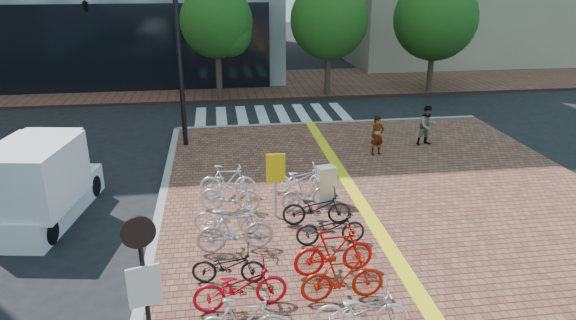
{
  "coord_description": "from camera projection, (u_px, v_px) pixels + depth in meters",
  "views": [
    {
      "loc": [
        -2.15,
        -10.32,
        6.83
      ],
      "look_at": [
        -0.1,
        4.26,
        1.3
      ],
      "focal_mm": 32.0,
      "sensor_mm": 36.0,
      "label": 1
    }
  ],
  "objects": [
    {
      "name": "kerb_north",
      "position": [
        331.0,
        123.0,
        23.74
      ],
      "size": [
        14.0,
        0.25,
        0.15
      ],
      "primitive_type": "cube",
      "color": "gray",
      "rests_on": "ground"
    },
    {
      "name": "bike_2",
      "position": [
        228.0,
        265.0,
        11.47
      ],
      "size": [
        1.72,
        0.79,
        0.87
      ],
      "primitive_type": "imported",
      "rotation": [
        0.0,
        0.0,
        1.44
      ],
      "color": "black",
      "rests_on": "sidewalk"
    },
    {
      "name": "utility_box",
      "position": [
        326.0,
        185.0,
        15.35
      ],
      "size": [
        0.6,
        0.49,
        1.17
      ],
      "primitive_type": "cube",
      "rotation": [
        0.0,
        0.0,
        0.2
      ],
      "color": "silver",
      "rests_on": "sidewalk"
    },
    {
      "name": "ground",
      "position": [
        317.0,
        273.0,
        12.25
      ],
      "size": [
        120.0,
        120.0,
        0.0
      ],
      "primitive_type": "plane",
      "color": "black",
      "rests_on": "ground"
    },
    {
      "name": "box_truck",
      "position": [
        40.0,
        181.0,
        14.5
      ],
      "size": [
        2.53,
        4.53,
        2.48
      ],
      "color": "white",
      "rests_on": "ground"
    },
    {
      "name": "bike_12",
      "position": [
        307.0,
        193.0,
        15.05
      ],
      "size": [
        1.64,
        0.76,
        0.95
      ],
      "primitive_type": "imported",
      "rotation": [
        0.0,
        0.0,
        1.78
      ],
      "color": "#B1B1B6",
      "rests_on": "sidewalk"
    },
    {
      "name": "bike_3",
      "position": [
        235.0,
        230.0,
        12.71
      ],
      "size": [
        1.96,
        0.69,
        1.16
      ],
      "primitive_type": "imported",
      "rotation": [
        0.0,
        0.0,
        1.64
      ],
      "color": "#B5B5BA",
      "rests_on": "sidewalk"
    },
    {
      "name": "bike_6",
      "position": [
        228.0,
        181.0,
        15.78
      ],
      "size": [
        1.79,
        0.69,
        1.05
      ],
      "primitive_type": "imported",
      "rotation": [
        0.0,
        0.0,
        1.45
      ],
      "color": "white",
      "rests_on": "sidewalk"
    },
    {
      "name": "bike_9",
      "position": [
        334.0,
        251.0,
        11.77
      ],
      "size": [
        1.95,
        0.72,
        1.15
      ],
      "primitive_type": "imported",
      "rotation": [
        0.0,
        0.0,
        1.67
      ],
      "color": "red",
      "rests_on": "sidewalk"
    },
    {
      "name": "bike_10",
      "position": [
        331.0,
        227.0,
        13.07
      ],
      "size": [
        1.79,
        0.63,
        0.94
      ],
      "primitive_type": "imported",
      "rotation": [
        0.0,
        0.0,
        1.57
      ],
      "color": "black",
      "rests_on": "sidewalk"
    },
    {
      "name": "bike_4",
      "position": [
        227.0,
        217.0,
        13.62
      ],
      "size": [
        1.87,
        0.9,
        0.94
      ],
      "primitive_type": "imported",
      "rotation": [
        0.0,
        0.0,
        1.41
      ],
      "color": "silver",
      "rests_on": "sidewalk"
    },
    {
      "name": "crosswalk",
      "position": [
        272.0,
        115.0,
        25.29
      ],
      "size": [
        7.5,
        4.0,
        0.01
      ],
      "color": "silver",
      "rests_on": "ground"
    },
    {
      "name": "street_trees",
      "position": [
        348.0,
        22.0,
        27.65
      ],
      "size": [
        16.2,
        4.6,
        6.35
      ],
      "color": "#38281E",
      "rests_on": "far_sidewalk"
    },
    {
      "name": "yellow_sign",
      "position": [
        276.0,
        174.0,
        14.15
      ],
      "size": [
        0.52,
        0.13,
        1.93
      ],
      "color": "#B7B7BC",
      "rests_on": "sidewalk"
    },
    {
      "name": "bike_7",
      "position": [
        361.0,
        310.0,
        9.91
      ],
      "size": [
        1.89,
        0.82,
        0.96
      ],
      "primitive_type": "imported",
      "rotation": [
        0.0,
        0.0,
        1.47
      ],
      "color": "silver",
      "rests_on": "sidewalk"
    },
    {
      "name": "bike_11",
      "position": [
        317.0,
        208.0,
        14.08
      ],
      "size": [
        1.94,
        0.78,
        1.0
      ],
      "primitive_type": "imported",
      "rotation": [
        0.0,
        0.0,
        1.51
      ],
      "color": "black",
      "rests_on": "sidewalk"
    },
    {
      "name": "pedestrian_a",
      "position": [
        377.0,
        136.0,
        19.32
      ],
      "size": [
        0.61,
        0.47,
        1.5
      ],
      "primitive_type": "imported",
      "rotation": [
        0.0,
        0.0,
        0.22
      ],
      "color": "gray",
      "rests_on": "sidewalk"
    },
    {
      "name": "notice_sign",
      "position": [
        144.0,
        277.0,
        8.42
      ],
      "size": [
        0.55,
        0.2,
        3.03
      ],
      "color": "black",
      "rests_on": "sidewalk"
    },
    {
      "name": "pedestrian_b",
      "position": [
        427.0,
        125.0,
        20.38
      ],
      "size": [
        0.87,
        0.73,
        1.6
      ],
      "primitive_type": "imported",
      "rotation": [
        0.0,
        0.0,
        0.16
      ],
      "color": "#4B505F",
      "rests_on": "sidewalk"
    },
    {
      "name": "bike_5",
      "position": [
        230.0,
        194.0,
        14.86
      ],
      "size": [
        1.84,
        0.85,
        1.07
      ],
      "primitive_type": "imported",
      "rotation": [
        0.0,
        0.0,
        1.36
      ],
      "color": "silver",
      "rests_on": "sidewalk"
    },
    {
      "name": "bike_13",
      "position": [
        300.0,
        178.0,
        16.16
      ],
      "size": [
        1.73,
        0.62,
        0.91
      ],
      "primitive_type": "imported",
      "rotation": [
        0.0,
        0.0,
        1.56
      ],
      "color": "white",
      "rests_on": "sidewalk"
    },
    {
      "name": "traffic_light_pole",
      "position": [
        137.0,
        34.0,
        18.93
      ],
      "size": [
        3.41,
        1.32,
        6.36
      ],
      "color": "black",
      "rests_on": "sidewalk"
    },
    {
      "name": "bike_1",
      "position": [
        240.0,
        286.0,
        10.58
      ],
      "size": [
        2.03,
        0.89,
        1.04
      ],
      "primitive_type": "imported",
      "rotation": [
        0.0,
        0.0,
        1.68
      ],
      "color": "red",
      "rests_on": "sidewalk"
    },
    {
      "name": "bike_8",
      "position": [
        343.0,
        277.0,
        10.83
      ],
      "size": [
        1.84,
        0.58,
        1.09
      ],
      "primitive_type": "imported",
      "rotation": [
        0.0,
        0.0,
        1.61
      ],
      "color": "#AD200C",
      "rests_on": "sidewalk"
    },
    {
      "name": "far_sidewalk",
      "position": [
        252.0,
        84.0,
        31.69
      ],
      "size": [
        70.0,
        8.0,
        0.15
      ],
      "primitive_type": "cube",
      "color": "brown",
      "rests_on": "ground"
    }
  ]
}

